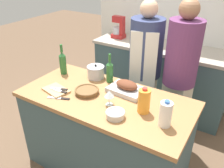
# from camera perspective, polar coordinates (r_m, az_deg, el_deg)

# --- Properties ---
(ground_plane) EXTENTS (12.00, 12.00, 0.00)m
(ground_plane) POSITION_cam_1_polar(r_m,az_deg,el_deg) (2.69, -1.37, -18.93)
(ground_plane) COLOR brown
(kitchen_island) EXTENTS (1.58, 0.77, 0.86)m
(kitchen_island) POSITION_cam_1_polar(r_m,az_deg,el_deg) (2.39, -1.49, -11.93)
(kitchen_island) COLOR #3D565B
(kitchen_island) RESTS_ON ground_plane
(back_counter) EXTENTS (1.87, 0.60, 0.92)m
(back_counter) POSITION_cam_1_polar(r_m,az_deg,el_deg) (3.43, 11.31, 1.71)
(back_counter) COLOR #3D565B
(back_counter) RESTS_ON ground_plane
(back_wall) EXTENTS (2.37, 0.10, 2.55)m
(back_wall) POSITION_cam_1_polar(r_m,az_deg,el_deg) (3.49, 14.82, 15.95)
(back_wall) COLOR silver
(back_wall) RESTS_ON ground_plane
(roasting_pan) EXTENTS (0.35, 0.25, 0.12)m
(roasting_pan) POSITION_cam_1_polar(r_m,az_deg,el_deg) (2.19, 3.55, -0.96)
(roasting_pan) COLOR #BCBCC1
(roasting_pan) RESTS_ON kitchen_island
(wicker_basket) EXTENTS (0.22, 0.22, 0.05)m
(wicker_basket) POSITION_cam_1_polar(r_m,az_deg,el_deg) (2.19, -6.07, -1.67)
(wicker_basket) COLOR brown
(wicker_basket) RESTS_ON kitchen_island
(cutting_board) EXTENTS (0.28, 0.21, 0.02)m
(cutting_board) POSITION_cam_1_polar(r_m,az_deg,el_deg) (2.28, -13.29, -1.47)
(cutting_board) COLOR tan
(cutting_board) RESTS_ON kitchen_island
(stock_pot) EXTENTS (0.18, 0.18, 0.15)m
(stock_pot) POSITION_cam_1_polar(r_m,az_deg,el_deg) (2.45, -3.92, 2.89)
(stock_pot) COLOR #B7B7BC
(stock_pot) RESTS_ON kitchen_island
(mixing_bowl) EXTENTS (0.16, 0.16, 0.06)m
(mixing_bowl) POSITION_cam_1_polar(r_m,az_deg,el_deg) (1.87, 0.81, -7.20)
(mixing_bowl) COLOR beige
(mixing_bowl) RESTS_ON kitchen_island
(juice_jug) EXTENTS (0.10, 0.10, 0.22)m
(juice_jug) POSITION_cam_1_polar(r_m,az_deg,el_deg) (1.91, 7.71, -4.06)
(juice_jug) COLOR orange
(juice_jug) RESTS_ON kitchen_island
(milk_jug) EXTENTS (0.09, 0.09, 0.22)m
(milk_jug) POSITION_cam_1_polar(r_m,az_deg,el_deg) (1.79, 12.76, -7.07)
(milk_jug) COLOR white
(milk_jug) RESTS_ON kitchen_island
(wine_bottle_green) EXTENTS (0.07, 0.07, 0.30)m
(wine_bottle_green) POSITION_cam_1_polar(r_m,az_deg,el_deg) (2.34, -0.56, 3.15)
(wine_bottle_green) COLOR #28662D
(wine_bottle_green) RESTS_ON kitchen_island
(wine_bottle_dark) EXTENTS (0.07, 0.07, 0.32)m
(wine_bottle_dark) POSITION_cam_1_polar(r_m,az_deg,el_deg) (2.56, -11.76, 5.13)
(wine_bottle_dark) COLOR #28662D
(wine_bottle_dark) RESTS_ON kitchen_island
(wine_glass_left) EXTENTS (0.08, 0.08, 0.14)m
(wine_glass_left) POSITION_cam_1_polar(r_m,az_deg,el_deg) (1.98, -0.67, -2.47)
(wine_glass_left) COLOR silver
(wine_glass_left) RESTS_ON kitchen_island
(knife_chef) EXTENTS (0.20, 0.10, 0.01)m
(knife_chef) POSITION_cam_1_polar(r_m,az_deg,el_deg) (2.16, -12.56, -3.35)
(knife_chef) COLOR #B7B7BC
(knife_chef) RESTS_ON kitchen_island
(knife_paring) EXTENTS (0.17, 0.08, 0.01)m
(knife_paring) POSITION_cam_1_polar(r_m,az_deg,el_deg) (2.27, -12.50, -1.17)
(knife_paring) COLOR #B7B7BC
(knife_paring) RESTS_ON cutting_board
(knife_bread) EXTENTS (0.15, 0.04, 0.01)m
(knife_bread) POSITION_cam_1_polar(r_m,az_deg,el_deg) (2.23, -12.30, -1.69)
(knife_bread) COLOR #B7B7BC
(knife_bread) RESTS_ON cutting_board
(stand_mixer) EXTENTS (0.18, 0.14, 0.31)m
(stand_mixer) POSITION_cam_1_polar(r_m,az_deg,el_deg) (3.49, 1.59, 13.09)
(stand_mixer) COLOR #B22323
(stand_mixer) RESTS_ON back_counter
(condiment_bottle_tall) EXTENTS (0.05, 0.05, 0.14)m
(condiment_bottle_tall) POSITION_cam_1_polar(r_m,az_deg,el_deg) (3.33, 15.54, 10.12)
(condiment_bottle_tall) COLOR #B28E2D
(condiment_bottle_tall) RESTS_ON back_counter
(condiment_bottle_short) EXTENTS (0.06, 0.06, 0.19)m
(condiment_bottle_short) POSITION_cam_1_polar(r_m,az_deg,el_deg) (3.35, 8.49, 11.39)
(condiment_bottle_short) COLOR maroon
(condiment_bottle_short) RESTS_ON back_counter
(person_cook_aproned) EXTENTS (0.37, 0.39, 1.60)m
(person_cook_aproned) POSITION_cam_1_polar(r_m,az_deg,el_deg) (2.71, 7.94, 4.35)
(person_cook_aproned) COLOR beige
(person_cook_aproned) RESTS_ON ground_plane
(person_cook_guest) EXTENTS (0.34, 0.34, 1.65)m
(person_cook_guest) POSITION_cam_1_polar(r_m,az_deg,el_deg) (2.55, 16.00, 2.65)
(person_cook_guest) COLOR beige
(person_cook_guest) RESTS_ON ground_plane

